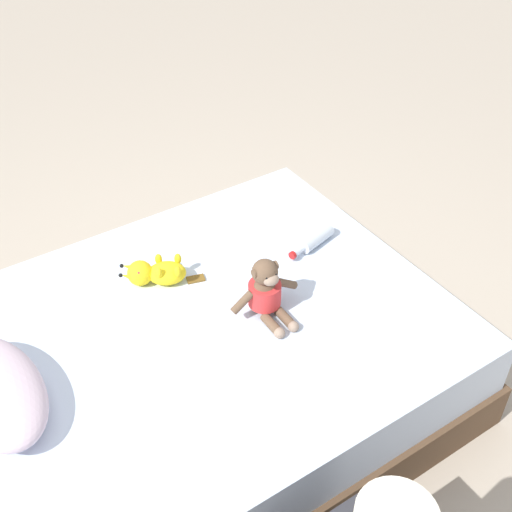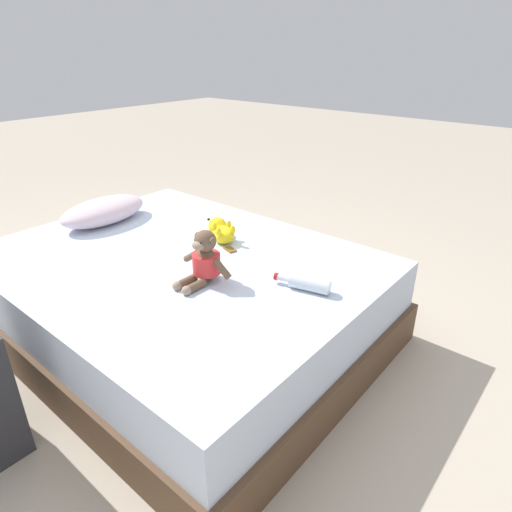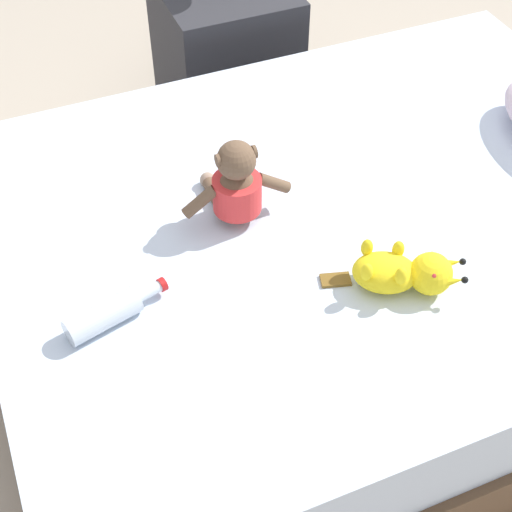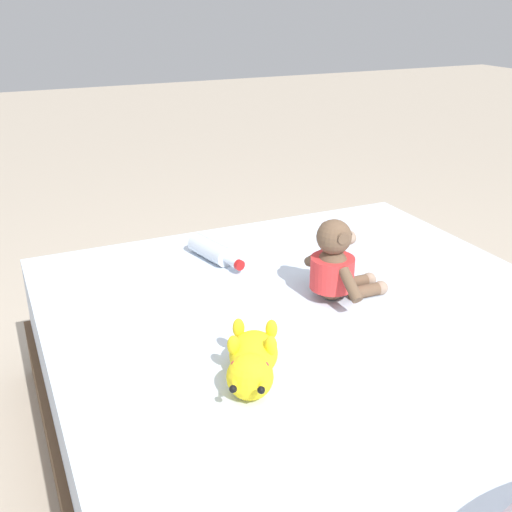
{
  "view_description": "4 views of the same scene",
  "coord_description": "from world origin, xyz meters",
  "px_view_note": "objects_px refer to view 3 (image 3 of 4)",
  "views": [
    {
      "loc": [
        -1.52,
        0.73,
        2.16
      ],
      "look_at": [
        0.16,
        -0.38,
        0.5
      ],
      "focal_mm": 46.18,
      "sensor_mm": 36.0,
      "label": 1
    },
    {
      "loc": [
        -1.23,
        -1.54,
        1.38
      ],
      "look_at": [
        0.15,
        -0.37,
        0.51
      ],
      "focal_mm": 31.0,
      "sensor_mm": 36.0,
      "label": 2
    },
    {
      "loc": [
        1.24,
        -0.76,
        1.76
      ],
      "look_at": [
        0.13,
        -0.3,
        0.5
      ],
      "focal_mm": 53.1,
      "sensor_mm": 36.0,
      "label": 3
    },
    {
      "loc": [
        0.76,
        1.03,
        1.23
      ],
      "look_at": [
        0.13,
        -0.36,
        0.57
      ],
      "focal_mm": 42.7,
      "sensor_mm": 36.0,
      "label": 4
    }
  ],
  "objects_px": {
    "plush_monkey": "(235,186)",
    "nightstand": "(226,52)",
    "glass_bottle": "(107,314)",
    "plush_yellow_creature": "(404,272)",
    "bed": "(338,265)"
  },
  "relations": [
    {
      "from": "plush_monkey",
      "to": "nightstand",
      "type": "xyz_separation_m",
      "value": [
        -1.01,
        0.35,
        -0.28
      ]
    },
    {
      "from": "plush_monkey",
      "to": "glass_bottle",
      "type": "relative_size",
      "value": 1.15
    },
    {
      "from": "plush_yellow_creature",
      "to": "nightstand",
      "type": "xyz_separation_m",
      "value": [
        -1.39,
        0.09,
        -0.23
      ]
    },
    {
      "from": "bed",
      "to": "plush_monkey",
      "type": "bearing_deg",
      "value": -105.38
    },
    {
      "from": "nightstand",
      "to": "bed",
      "type": "bearing_deg",
      "value": -4.39
    },
    {
      "from": "plush_monkey",
      "to": "nightstand",
      "type": "relative_size",
      "value": 0.56
    },
    {
      "from": "bed",
      "to": "nightstand",
      "type": "distance_m",
      "value": 1.09
    },
    {
      "from": "plush_monkey",
      "to": "plush_yellow_creature",
      "type": "bearing_deg",
      "value": 35.6
    },
    {
      "from": "bed",
      "to": "glass_bottle",
      "type": "height_order",
      "value": "glass_bottle"
    },
    {
      "from": "plush_monkey",
      "to": "nightstand",
      "type": "distance_m",
      "value": 1.11
    },
    {
      "from": "glass_bottle",
      "to": "nightstand",
      "type": "relative_size",
      "value": 0.49
    },
    {
      "from": "glass_bottle",
      "to": "nightstand",
      "type": "bearing_deg",
      "value": 148.84
    },
    {
      "from": "bed",
      "to": "nightstand",
      "type": "xyz_separation_m",
      "value": [
        -1.09,
        0.08,
        0.04
      ]
    },
    {
      "from": "plush_monkey",
      "to": "bed",
      "type": "bearing_deg",
      "value": 74.62
    },
    {
      "from": "plush_monkey",
      "to": "plush_yellow_creature",
      "type": "height_order",
      "value": "plush_monkey"
    }
  ]
}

